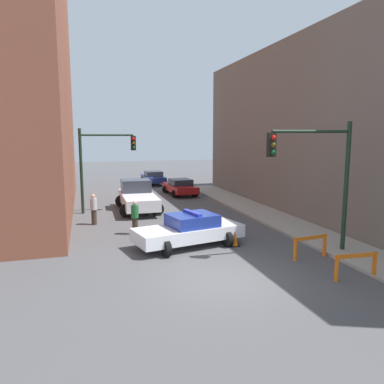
{
  "coord_description": "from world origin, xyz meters",
  "views": [
    {
      "loc": [
        -4.24,
        -11.15,
        4.76
      ],
      "look_at": [
        1.26,
        7.82,
        1.78
      ],
      "focal_mm": 35.0,
      "sensor_mm": 36.0,
      "label": 1
    }
  ],
  "objects_px": {
    "white_truck": "(138,196)",
    "pedestrian_crossing": "(135,217)",
    "police_car": "(189,230)",
    "barrier_back": "(310,243)",
    "pedestrian_corner": "(94,209)",
    "parked_car_mid": "(153,177)",
    "traffic_light_near": "(322,167)",
    "parked_car_near": "(180,187)",
    "traffic_cone": "(235,239)",
    "barrier_mid": "(356,262)",
    "traffic_light_far": "(99,158)"
  },
  "relations": [
    {
      "from": "pedestrian_corner",
      "to": "barrier_back",
      "type": "distance_m",
      "value": 11.4
    },
    {
      "from": "white_truck",
      "to": "traffic_light_near",
      "type": "bearing_deg",
      "value": -62.0
    },
    {
      "from": "pedestrian_crossing",
      "to": "traffic_light_far",
      "type": "bearing_deg",
      "value": 128.05
    },
    {
      "from": "white_truck",
      "to": "barrier_back",
      "type": "distance_m",
      "value": 12.55
    },
    {
      "from": "pedestrian_corner",
      "to": "barrier_back",
      "type": "height_order",
      "value": "pedestrian_corner"
    },
    {
      "from": "barrier_mid",
      "to": "traffic_cone",
      "type": "height_order",
      "value": "barrier_mid"
    },
    {
      "from": "parked_car_mid",
      "to": "barrier_back",
      "type": "height_order",
      "value": "parked_car_mid"
    },
    {
      "from": "police_car",
      "to": "barrier_mid",
      "type": "relative_size",
      "value": 3.12
    },
    {
      "from": "pedestrian_corner",
      "to": "traffic_light_near",
      "type": "bearing_deg",
      "value": -39.35
    },
    {
      "from": "police_car",
      "to": "traffic_cone",
      "type": "relative_size",
      "value": 7.61
    },
    {
      "from": "white_truck",
      "to": "parked_car_near",
      "type": "relative_size",
      "value": 1.23
    },
    {
      "from": "traffic_light_near",
      "to": "police_car",
      "type": "bearing_deg",
      "value": 151.35
    },
    {
      "from": "barrier_back",
      "to": "white_truck",
      "type": "bearing_deg",
      "value": 114.11
    },
    {
      "from": "white_truck",
      "to": "pedestrian_crossing",
      "type": "xyz_separation_m",
      "value": [
        -0.95,
        -5.9,
        -0.04
      ]
    },
    {
      "from": "police_car",
      "to": "parked_car_near",
      "type": "relative_size",
      "value": 1.14
    },
    {
      "from": "police_car",
      "to": "pedestrian_corner",
      "type": "xyz_separation_m",
      "value": [
        -3.86,
        5.25,
        0.14
      ]
    },
    {
      "from": "pedestrian_crossing",
      "to": "traffic_cone",
      "type": "height_order",
      "value": "pedestrian_crossing"
    },
    {
      "from": "traffic_light_near",
      "to": "police_car",
      "type": "height_order",
      "value": "traffic_light_near"
    },
    {
      "from": "police_car",
      "to": "pedestrian_crossing",
      "type": "bearing_deg",
      "value": 24.74
    },
    {
      "from": "police_car",
      "to": "parked_car_mid",
      "type": "relative_size",
      "value": 1.16
    },
    {
      "from": "pedestrian_crossing",
      "to": "traffic_cone",
      "type": "relative_size",
      "value": 2.53
    },
    {
      "from": "police_car",
      "to": "barrier_back",
      "type": "distance_m",
      "value": 5.02
    },
    {
      "from": "traffic_light_near",
      "to": "barrier_mid",
      "type": "height_order",
      "value": "traffic_light_near"
    },
    {
      "from": "white_truck",
      "to": "parked_car_mid",
      "type": "bearing_deg",
      "value": 75.89
    },
    {
      "from": "traffic_light_near",
      "to": "traffic_light_far",
      "type": "height_order",
      "value": "traffic_light_near"
    },
    {
      "from": "parked_car_mid",
      "to": "traffic_cone",
      "type": "bearing_deg",
      "value": -91.52
    },
    {
      "from": "police_car",
      "to": "barrier_back",
      "type": "relative_size",
      "value": 3.13
    },
    {
      "from": "parked_car_near",
      "to": "traffic_light_near",
      "type": "bearing_deg",
      "value": -88.02
    },
    {
      "from": "parked_car_near",
      "to": "traffic_cone",
      "type": "bearing_deg",
      "value": -98.27
    },
    {
      "from": "traffic_light_far",
      "to": "police_car",
      "type": "bearing_deg",
      "value": -68.54
    },
    {
      "from": "white_truck",
      "to": "parked_car_near",
      "type": "distance_m",
      "value": 6.85
    },
    {
      "from": "parked_car_near",
      "to": "police_car",
      "type": "bearing_deg",
      "value": -106.09
    },
    {
      "from": "barrier_mid",
      "to": "traffic_cone",
      "type": "bearing_deg",
      "value": 116.85
    },
    {
      "from": "police_car",
      "to": "traffic_light_near",
      "type": "bearing_deg",
      "value": -131.27
    },
    {
      "from": "white_truck",
      "to": "parked_car_mid",
      "type": "relative_size",
      "value": 1.26
    },
    {
      "from": "pedestrian_corner",
      "to": "pedestrian_crossing",
      "type": "bearing_deg",
      "value": -51.66
    },
    {
      "from": "traffic_light_far",
      "to": "parked_car_near",
      "type": "bearing_deg",
      "value": 39.82
    },
    {
      "from": "police_car",
      "to": "traffic_cone",
      "type": "height_order",
      "value": "police_car"
    },
    {
      "from": "police_car",
      "to": "white_truck",
      "type": "xyz_separation_m",
      "value": [
        -1.05,
        8.52,
        0.18
      ]
    },
    {
      "from": "traffic_light_near",
      "to": "pedestrian_corner",
      "type": "distance_m",
      "value": 11.89
    },
    {
      "from": "barrier_back",
      "to": "traffic_cone",
      "type": "xyz_separation_m",
      "value": [
        -2.18,
        2.35,
        -0.3
      ]
    },
    {
      "from": "pedestrian_crossing",
      "to": "barrier_back",
      "type": "distance_m",
      "value": 8.23
    },
    {
      "from": "parked_car_near",
      "to": "pedestrian_corner",
      "type": "relative_size",
      "value": 2.65
    },
    {
      "from": "parked_car_mid",
      "to": "barrier_mid",
      "type": "height_order",
      "value": "parked_car_mid"
    },
    {
      "from": "police_car",
      "to": "traffic_light_far",
      "type": "bearing_deg",
      "value": 8.85
    },
    {
      "from": "parked_car_mid",
      "to": "pedestrian_crossing",
      "type": "relative_size",
      "value": 2.6
    },
    {
      "from": "barrier_mid",
      "to": "white_truck",
      "type": "bearing_deg",
      "value": 111.1
    },
    {
      "from": "police_car",
      "to": "parked_car_mid",
      "type": "xyz_separation_m",
      "value": [
        2.29,
        21.19,
        -0.05
      ]
    },
    {
      "from": "police_car",
      "to": "parked_car_mid",
      "type": "height_order",
      "value": "police_car"
    },
    {
      "from": "parked_car_near",
      "to": "barrier_back",
      "type": "height_order",
      "value": "parked_car_near"
    }
  ]
}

